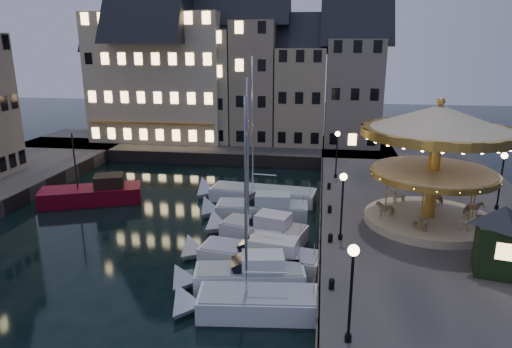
% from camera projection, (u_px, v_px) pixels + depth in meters
% --- Properties ---
extents(ground, '(160.00, 160.00, 0.00)m').
position_uv_depth(ground, '(221.00, 258.00, 28.11)').
color(ground, black).
rests_on(ground, ground).
extents(quay_east, '(16.00, 56.00, 1.30)m').
position_uv_depth(quay_east, '(437.00, 224.00, 31.69)').
color(quay_east, '#474442').
rests_on(quay_east, ground).
extents(quay_north, '(44.00, 12.00, 1.30)m').
position_uv_depth(quay_north, '(207.00, 147.00, 55.70)').
color(quay_north, '#474442').
rests_on(quay_north, ground).
extents(quaywall_e, '(0.15, 44.00, 1.30)m').
position_uv_depth(quaywall_e, '(321.00, 218.00, 32.81)').
color(quaywall_e, '#47423A').
rests_on(quaywall_e, ground).
extents(quaywall_n, '(48.00, 0.15, 1.30)m').
position_uv_depth(quaywall_n, '(211.00, 159.00, 49.71)').
color(quaywall_n, '#47423A').
rests_on(quaywall_n, ground).
extents(streetlamp_a, '(0.44, 0.44, 4.17)m').
position_uv_depth(streetlamp_a, '(352.00, 280.00, 17.44)').
color(streetlamp_a, black).
rests_on(streetlamp_a, quay_east).
extents(streetlamp_b, '(0.44, 0.44, 4.17)m').
position_uv_depth(streetlamp_b, '(342.00, 197.00, 26.96)').
color(streetlamp_b, black).
rests_on(streetlamp_b, quay_east).
extents(streetlamp_c, '(0.44, 0.44, 4.17)m').
position_uv_depth(streetlamp_c, '(337.00, 148.00, 39.81)').
color(streetlamp_c, black).
rests_on(streetlamp_c, quay_east).
extents(streetlamp_d, '(0.44, 0.44, 4.17)m').
position_uv_depth(streetlamp_d, '(502.00, 173.00, 32.05)').
color(streetlamp_d, black).
rests_on(streetlamp_d, quay_east).
extents(bollard_a, '(0.30, 0.30, 0.57)m').
position_uv_depth(bollard_a, '(332.00, 283.00, 21.99)').
color(bollard_a, black).
rests_on(bollard_a, quay_east).
extents(bollard_b, '(0.30, 0.30, 0.57)m').
position_uv_depth(bollard_b, '(330.00, 237.00, 27.23)').
color(bollard_b, black).
rests_on(bollard_b, quay_east).
extents(bollard_c, '(0.30, 0.30, 0.57)m').
position_uv_depth(bollard_c, '(330.00, 209.00, 31.99)').
color(bollard_c, black).
rests_on(bollard_c, quay_east).
extents(bollard_d, '(0.30, 0.30, 0.57)m').
position_uv_depth(bollard_d, '(329.00, 186.00, 37.22)').
color(bollard_d, black).
rests_on(bollard_d, quay_east).
extents(townhouse_na, '(5.50, 8.00, 12.80)m').
position_uv_depth(townhouse_na, '(120.00, 85.00, 57.26)').
color(townhouse_na, gray).
rests_on(townhouse_na, quay_north).
extents(townhouse_nb, '(6.16, 8.00, 13.80)m').
position_uv_depth(townhouse_nb, '(162.00, 82.00, 56.36)').
color(townhouse_nb, gray).
rests_on(townhouse_nb, quay_north).
extents(townhouse_nc, '(6.82, 8.00, 14.80)m').
position_uv_depth(townhouse_nc, '(209.00, 78.00, 55.38)').
color(townhouse_nc, tan).
rests_on(townhouse_nc, quay_north).
extents(townhouse_nd, '(5.50, 8.00, 15.80)m').
position_uv_depth(townhouse_nd, '(256.00, 74.00, 54.44)').
color(townhouse_nd, gray).
rests_on(townhouse_nd, quay_north).
extents(townhouse_ne, '(6.16, 8.00, 12.80)m').
position_uv_depth(townhouse_ne, '(301.00, 88.00, 54.09)').
color(townhouse_ne, tan).
rests_on(townhouse_ne, quay_north).
extents(townhouse_nf, '(6.82, 8.00, 13.80)m').
position_uv_depth(townhouse_nf, '(353.00, 84.00, 53.11)').
color(townhouse_nf, gray).
rests_on(townhouse_nf, quay_north).
extents(hotel_corner, '(17.60, 9.00, 16.80)m').
position_uv_depth(hotel_corner, '(161.00, 69.00, 55.95)').
color(hotel_corner, beige).
rests_on(hotel_corner, quay_north).
extents(motorboat_a, '(6.99, 2.90, 11.55)m').
position_uv_depth(motorboat_a, '(247.00, 304.00, 22.17)').
color(motorboat_a, white).
rests_on(motorboat_a, ground).
extents(motorboat_b, '(7.01, 3.01, 2.15)m').
position_uv_depth(motorboat_b, '(242.00, 277.00, 24.57)').
color(motorboat_b, silver).
rests_on(motorboat_b, ground).
extents(motorboat_c, '(8.28, 3.33, 10.93)m').
position_uv_depth(motorboat_c, '(253.00, 256.00, 26.93)').
color(motorboat_c, silver).
rests_on(motorboat_c, ground).
extents(motorboat_d, '(6.81, 3.83, 2.15)m').
position_uv_depth(motorboat_d, '(258.00, 230.00, 30.81)').
color(motorboat_d, silver).
rests_on(motorboat_d, ground).
extents(motorboat_e, '(7.93, 2.62, 2.15)m').
position_uv_depth(motorboat_e, '(257.00, 209.00, 34.61)').
color(motorboat_e, '#B5C5C2').
rests_on(motorboat_e, ground).
extents(motorboat_f, '(9.86, 3.58, 13.05)m').
position_uv_depth(motorboat_f, '(256.00, 195.00, 38.38)').
color(motorboat_f, silver).
rests_on(motorboat_f, ground).
extents(red_fishing_boat, '(8.41, 5.45, 6.09)m').
position_uv_depth(red_fishing_boat, '(94.00, 194.00, 37.89)').
color(red_fishing_boat, '#620315').
rests_on(red_fishing_boat, ground).
extents(carousel, '(9.47, 9.47, 8.28)m').
position_uv_depth(carousel, '(437.00, 143.00, 28.67)').
color(carousel, tan).
rests_on(carousel, quay_east).
extents(ticket_kiosk, '(3.53, 3.53, 4.13)m').
position_uv_depth(ticket_kiosk, '(502.00, 228.00, 23.03)').
color(ticket_kiosk, black).
rests_on(ticket_kiosk, quay_east).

